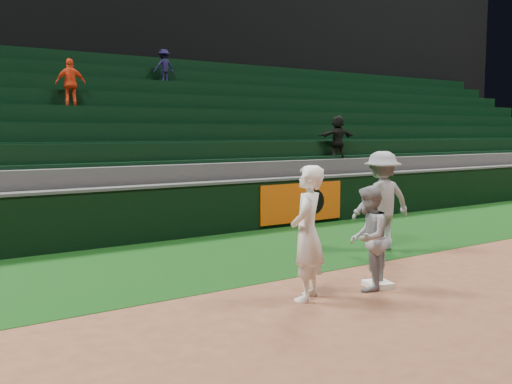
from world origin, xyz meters
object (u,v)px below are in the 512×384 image
(base_coach, at_px, (382,201))
(first_baseman, at_px, (307,233))
(first_base, at_px, (378,284))
(baserunner, at_px, (368,238))

(base_coach, bearing_deg, first_baseman, 40.38)
(first_baseman, bearing_deg, base_coach, 172.40)
(first_base, bearing_deg, first_baseman, 175.55)
(first_baseman, distance_m, baserunner, 1.13)
(base_coach, bearing_deg, baserunner, 51.98)
(first_baseman, height_order, base_coach, base_coach)
(first_baseman, xyz_separation_m, baserunner, (1.11, -0.10, -0.17))
(base_coach, bearing_deg, first_base, 54.97)
(baserunner, relative_size, base_coach, 0.79)
(first_base, relative_size, first_baseman, 0.20)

